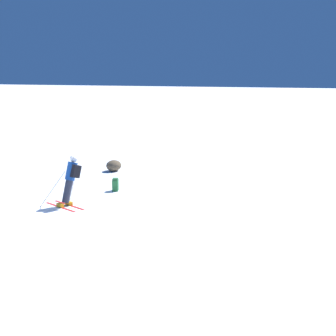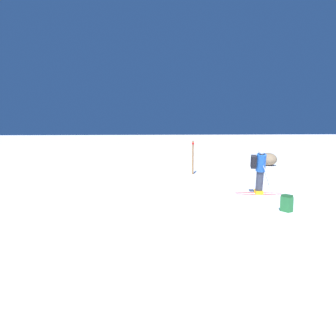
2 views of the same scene
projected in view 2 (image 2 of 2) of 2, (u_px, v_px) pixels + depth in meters
name	position (u px, v px, depth m)	size (l,w,h in m)	color
ground_plane	(268.00, 197.00, 11.56)	(300.00, 300.00, 0.00)	white
skier	(260.00, 168.00, 11.84)	(1.27, 1.77, 1.81)	red
spare_backpack	(287.00, 203.00, 9.52)	(0.36, 0.32, 0.50)	#236633
exposed_boulder_1	(268.00, 159.00, 21.81)	(1.32, 1.12, 0.86)	#7A664C
trail_marker	(193.00, 156.00, 17.48)	(0.13, 0.13, 1.81)	brown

